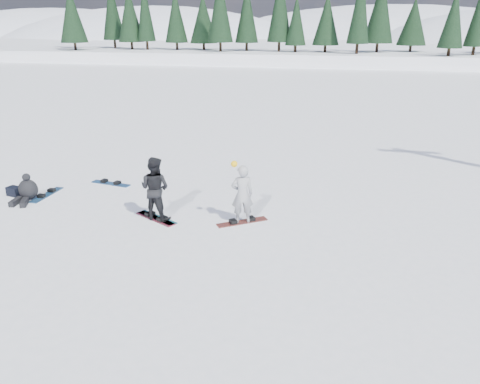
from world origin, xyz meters
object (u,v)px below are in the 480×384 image
Objects in this scene: snowboarder_woman at (242,194)px; snowboard_loose_a at (47,195)px; gear_bag at (14,191)px; snowboarder_man at (155,188)px; snowboard_loose_c at (111,184)px; seated_rider at (27,190)px; snowboard_loose_b at (155,219)px.

snowboarder_woman is 1.24× the size of snowboard_loose_a.
gear_bag reaches higher than snowboard_loose_a.
snowboard_loose_c is (-2.77, 2.55, -0.92)m from snowboarder_man.
snowboard_loose_b is at bearing -22.93° from seated_rider.
snowboard_loose_a is at bearing -164.67° from snowboard_loose_b.
snowboard_loose_b is (4.60, -0.57, -0.32)m from seated_rider.
snowboard_loose_c is 1.00× the size of snowboard_loose_a.
snowboard_loose_c is 1.00× the size of snowboard_loose_b.
snowboarder_man is 5.44m from gear_bag.
snowboarder_woman is 7.16m from seated_rider.
snowboard_loose_a is (-4.32, 1.03, -0.92)m from snowboarder_man.
snowboard_loose_a is 1.00× the size of snowboard_loose_b.
snowboard_loose_c is 2.16m from snowboard_loose_a.
snowboarder_man reaches higher than snowboard_loose_b.
snowboarder_woman is 2.69m from snowboard_loose_b.
snowboard_loose_a is (-6.82, 0.78, -0.86)m from snowboarder_woman.
snowboarder_man is 1.24× the size of snowboard_loose_a.
snowboarder_man is at bearing -15.25° from snowboarder_woman.
snowboard_loose_b is (5.30, -0.82, -0.14)m from gear_bag.
snowboard_loose_b is at bearing -14.09° from snowboarder_woman.
gear_bag is (-7.83, 0.52, -0.72)m from snowboarder_woman.
snowboard_loose_c is at bearing -32.51° from snowboarder_man.
seated_rider is at bearing -122.52° from snowboard_loose_c.
snowboarder_woman reaches higher than gear_bag.
gear_bag is 3.11m from snowboard_loose_c.
snowboarder_woman is 1.00× the size of snowboarder_man.
gear_bag is 1.05m from snowboard_loose_a.
snowboarder_woman reaches higher than snowboard_loose_b.
gear_bag is at bearing -159.36° from snowboard_loose_b.
snowboard_loose_b is at bearing -103.14° from snowboard_loose_a.
seated_rider is (-7.13, 0.26, -0.53)m from snowboarder_woman.
seated_rider reaches higher than snowboard_loose_a.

